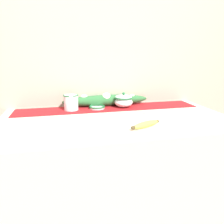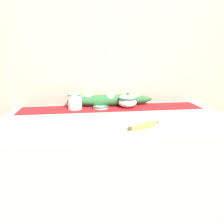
{
  "view_description": "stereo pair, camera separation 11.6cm",
  "coord_description": "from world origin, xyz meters",
  "px_view_note": "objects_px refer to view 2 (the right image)",
  "views": [
    {
      "loc": [
        -0.31,
        -1.24,
        1.28
      ],
      "look_at": [
        -0.04,
        -0.03,
        0.95
      ],
      "focal_mm": 35.0,
      "sensor_mm": 36.0,
      "label": 1
    },
    {
      "loc": [
        -0.2,
        -1.26,
        1.28
      ],
      "look_at": [
        -0.04,
        -0.03,
        0.95
      ],
      "focal_mm": 35.0,
      "sensor_mm": 36.0,
      "label": 2
    }
  ],
  "objects_px": {
    "cream_pitcher": "(75,101)",
    "spoon": "(145,113)",
    "banana": "(143,125)",
    "sugar_bowl": "(128,101)",
    "small_dish": "(101,107)",
    "napkin_stack": "(3,132)"
  },
  "relations": [
    {
      "from": "small_dish",
      "to": "spoon",
      "type": "xyz_separation_m",
      "value": [
        0.28,
        -0.18,
        -0.01
      ]
    },
    {
      "from": "sugar_bowl",
      "to": "banana",
      "type": "xyz_separation_m",
      "value": [
        -0.01,
        -0.46,
        -0.03
      ]
    },
    {
      "from": "napkin_stack",
      "to": "small_dish",
      "type": "bearing_deg",
      "value": 41.13
    },
    {
      "from": "spoon",
      "to": "napkin_stack",
      "type": "distance_m",
      "value": 0.84
    },
    {
      "from": "cream_pitcher",
      "to": "spoon",
      "type": "relative_size",
      "value": 0.66
    },
    {
      "from": "spoon",
      "to": "napkin_stack",
      "type": "bearing_deg",
      "value": -147.11
    },
    {
      "from": "banana",
      "to": "spoon",
      "type": "xyz_separation_m",
      "value": [
        0.09,
        0.28,
        -0.01
      ]
    },
    {
      "from": "small_dish",
      "to": "sugar_bowl",
      "type": "bearing_deg",
      "value": 0.8
    },
    {
      "from": "napkin_stack",
      "to": "sugar_bowl",
      "type": "bearing_deg",
      "value": 32.45
    },
    {
      "from": "sugar_bowl",
      "to": "small_dish",
      "type": "xyz_separation_m",
      "value": [
        -0.2,
        -0.0,
        -0.04
      ]
    },
    {
      "from": "spoon",
      "to": "banana",
      "type": "bearing_deg",
      "value": -94.09
    },
    {
      "from": "small_dish",
      "to": "spoon",
      "type": "relative_size",
      "value": 0.6
    },
    {
      "from": "cream_pitcher",
      "to": "napkin_stack",
      "type": "xyz_separation_m",
      "value": [
        -0.33,
        -0.45,
        -0.05
      ]
    },
    {
      "from": "sugar_bowl",
      "to": "small_dish",
      "type": "distance_m",
      "value": 0.2
    },
    {
      "from": "small_dish",
      "to": "spoon",
      "type": "height_order",
      "value": "small_dish"
    },
    {
      "from": "small_dish",
      "to": "napkin_stack",
      "type": "bearing_deg",
      "value": -138.87
    },
    {
      "from": "cream_pitcher",
      "to": "sugar_bowl",
      "type": "xyz_separation_m",
      "value": [
        0.38,
        -0.0,
        -0.01
      ]
    },
    {
      "from": "banana",
      "to": "spoon",
      "type": "bearing_deg",
      "value": 71.89
    },
    {
      "from": "napkin_stack",
      "to": "cream_pitcher",
      "type": "bearing_deg",
      "value": 53.67
    },
    {
      "from": "small_dish",
      "to": "banana",
      "type": "xyz_separation_m",
      "value": [
        0.19,
        -0.45,
        0.0
      ]
    },
    {
      "from": "sugar_bowl",
      "to": "spoon",
      "type": "relative_size",
      "value": 0.71
    },
    {
      "from": "banana",
      "to": "spoon",
      "type": "distance_m",
      "value": 0.29
    }
  ]
}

